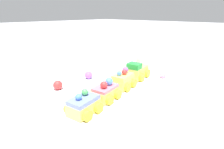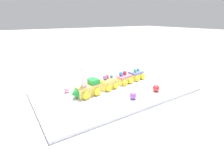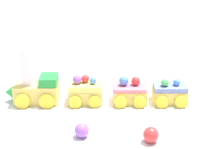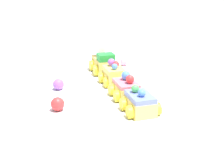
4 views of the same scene
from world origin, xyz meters
The scene contains 9 objects.
ground_plane centered at (0.00, 0.00, 0.00)m, with size 10.00×10.00×0.00m, color #B2B2B7.
display_board centered at (0.00, 0.00, 0.01)m, with size 0.68×0.40×0.01m, color white.
cake_train_locomotive centered at (0.14, 0.00, 0.04)m, with size 0.13×0.08×0.12m.
cake_car_lemon centered at (0.03, -0.02, 0.04)m, with size 0.08×0.08×0.07m.
cake_car_strawberry centered at (-0.07, -0.04, 0.03)m, with size 0.08×0.08×0.06m.
cake_car_blueberry centered at (-0.16, -0.05, 0.03)m, with size 0.08×0.08×0.06m.
gumball_pink centered at (0.20, -0.08, 0.02)m, with size 0.02×0.02×0.02m, color pink.
gumball_purple centered at (0.00, 0.12, 0.03)m, with size 0.03×0.03×0.03m, color #9956C6.
gumball_red centered at (-0.13, 0.12, 0.03)m, with size 0.03×0.03×0.03m, color red.
Camera 3 is at (-0.15, 0.71, 0.40)m, focal length 60.00 mm.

